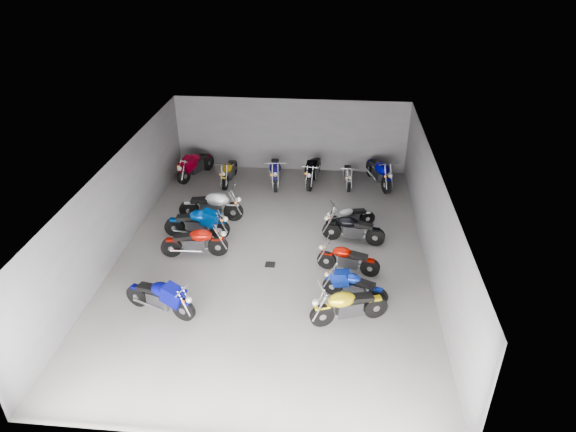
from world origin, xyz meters
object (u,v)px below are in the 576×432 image
at_px(drain_grate, 270,265).
at_px(motorcycle_left_b, 160,297).
at_px(motorcycle_left_f, 212,206).
at_px(motorcycle_back_b, 229,171).
at_px(motorcycle_left_d, 195,242).
at_px(motorcycle_right_c, 354,286).
at_px(motorcycle_right_d, 348,259).
at_px(motorcycle_right_b, 348,306).
at_px(motorcycle_left_e, 198,223).
at_px(motorcycle_right_e, 353,229).
at_px(motorcycle_back_c, 275,171).
at_px(motorcycle_back_a, 195,165).
at_px(motorcycle_back_f, 379,172).
at_px(motorcycle_back_d, 314,170).
at_px(motorcycle_back_e, 348,175).
at_px(motorcycle_right_f, 350,217).

bearing_deg(drain_grate, motorcycle_left_b, -136.48).
bearing_deg(motorcycle_left_f, motorcycle_back_b, 178.97).
relative_size(motorcycle_left_d, motorcycle_right_c, 1.16).
xyz_separation_m(motorcycle_left_b, motorcycle_right_d, (5.19, 2.44, -0.06)).
height_order(motorcycle_left_d, motorcycle_right_b, motorcycle_right_b).
distance_m(motorcycle_left_e, motorcycle_right_d, 5.39).
bearing_deg(motorcycle_right_e, motorcycle_right_c, -170.53).
bearing_deg(motorcycle_back_c, motorcycle_back_a, -11.87).
height_order(motorcycle_back_c, motorcycle_back_f, motorcycle_back_f).
xyz_separation_m(drain_grate, motorcycle_back_d, (1.07, 6.19, 0.56)).
bearing_deg(motorcycle_back_a, motorcycle_right_b, 150.79).
relative_size(motorcycle_right_b, motorcycle_back_b, 1.02).
bearing_deg(motorcycle_left_b, motorcycle_back_f, 161.71).
height_order(motorcycle_back_c, motorcycle_back_e, motorcycle_back_c).
distance_m(motorcycle_left_f, motorcycle_back_f, 7.21).
bearing_deg(motorcycle_right_f, motorcycle_back_d, 0.70).
relative_size(motorcycle_right_f, motorcycle_back_f, 0.77).
bearing_deg(motorcycle_left_f, motorcycle_left_b, -3.45).
height_order(motorcycle_right_b, motorcycle_right_f, motorcycle_right_b).
height_order(motorcycle_left_e, motorcycle_right_b, motorcycle_left_e).
distance_m(motorcycle_right_e, motorcycle_back_d, 4.83).
bearing_deg(motorcycle_right_e, motorcycle_left_d, 114.13).
relative_size(motorcycle_left_e, motorcycle_back_b, 1.09).
height_order(motorcycle_right_e, motorcycle_back_d, motorcycle_back_d).
xyz_separation_m(motorcycle_back_b, motorcycle_back_e, (4.99, 0.22, -0.05)).
xyz_separation_m(motorcycle_right_f, motorcycle_back_d, (-1.49, 3.61, 0.12)).
relative_size(motorcycle_right_b, motorcycle_right_d, 1.09).
height_order(motorcycle_left_f, motorcycle_back_b, motorcycle_left_f).
height_order(motorcycle_left_e, motorcycle_back_a, motorcycle_back_a).
relative_size(motorcycle_right_f, motorcycle_back_d, 0.75).
distance_m(motorcycle_right_f, motorcycle_back_a, 7.54).
height_order(motorcycle_right_e, motorcycle_back_e, motorcycle_right_e).
xyz_separation_m(motorcycle_right_b, motorcycle_back_e, (0.07, 8.60, -0.08)).
xyz_separation_m(motorcycle_left_b, motorcycle_back_f, (6.54, 8.83, 0.04)).
distance_m(motorcycle_left_d, motorcycle_right_c, 5.43).
bearing_deg(drain_grate, motorcycle_back_d, 80.17).
distance_m(motorcycle_right_c, motorcycle_back_e, 7.63).
distance_m(motorcycle_left_b, motorcycle_back_f, 10.99).
relative_size(motorcycle_left_e, motorcycle_back_c, 0.99).
xyz_separation_m(drain_grate, motorcycle_right_c, (2.63, -1.51, 0.46)).
height_order(motorcycle_left_b, motorcycle_right_b, motorcycle_left_b).
xyz_separation_m(motorcycle_left_d, motorcycle_left_e, (-0.20, 1.15, 0.02)).
relative_size(motorcycle_left_b, motorcycle_left_e, 0.94).
height_order(motorcycle_left_d, motorcycle_back_b, motorcycle_left_d).
bearing_deg(motorcycle_right_c, motorcycle_left_b, 118.86).
relative_size(motorcycle_left_d, motorcycle_left_e, 0.96).
bearing_deg(motorcycle_back_f, drain_grate, 39.33).
xyz_separation_m(motorcycle_left_b, motorcycle_left_f, (0.25, 5.30, 0.03)).
relative_size(motorcycle_back_c, motorcycle_back_f, 1.00).
relative_size(motorcycle_left_b, motorcycle_right_d, 1.10).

